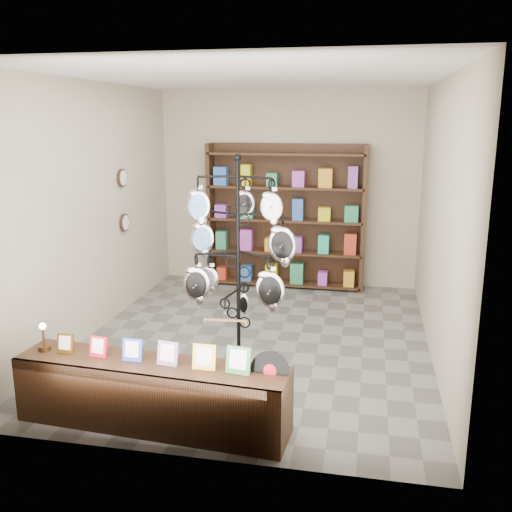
{
  "coord_description": "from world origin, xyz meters",
  "views": [
    {
      "loc": [
        1.25,
        -6.26,
        2.57
      ],
      "look_at": [
        0.2,
        -1.0,
        1.27
      ],
      "focal_mm": 40.0,
      "sensor_mm": 36.0,
      "label": 1
    }
  ],
  "objects": [
    {
      "name": "ground",
      "position": [
        0.0,
        0.0,
        0.0
      ],
      "size": [
        5.0,
        5.0,
        0.0
      ],
      "primitive_type": "plane",
      "color": "slate",
      "rests_on": "ground"
    },
    {
      "name": "room_envelope",
      "position": [
        0.0,
        0.0,
        1.85
      ],
      "size": [
        5.0,
        5.0,
        5.0
      ],
      "color": "#BDB198",
      "rests_on": "ground"
    },
    {
      "name": "wall_clocks",
      "position": [
        -1.97,
        0.8,
        1.5
      ],
      "size": [
        0.03,
        0.24,
        0.84
      ],
      "color": "black",
      "rests_on": "ground"
    },
    {
      "name": "front_shelf",
      "position": [
        -0.48,
        -2.11,
        0.29
      ],
      "size": [
        2.38,
        0.64,
        0.83
      ],
      "rotation": [
        0.0,
        0.0,
        -0.07
      ],
      "color": "black",
      "rests_on": "ground"
    },
    {
      "name": "back_shelving",
      "position": [
        0.0,
        2.3,
        1.03
      ],
      "size": [
        2.42,
        0.36,
        2.2
      ],
      "color": "black",
      "rests_on": "ground"
    },
    {
      "name": "display_tree",
      "position": [
        0.02,
        -1.0,
        1.3
      ],
      "size": [
        1.15,
        0.95,
        2.25
      ],
      "rotation": [
        0.0,
        0.0,
        -0.02
      ],
      "color": "black",
      "rests_on": "ground"
    }
  ]
}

